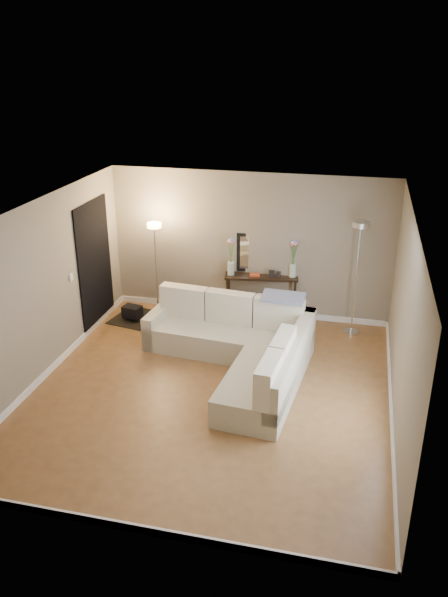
% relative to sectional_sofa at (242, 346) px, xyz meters
% --- Properties ---
extents(floor, '(5.00, 5.50, 0.01)m').
position_rel_sectional_sofa_xyz_m(floor, '(-0.28, -0.79, -0.35)').
color(floor, brown).
rests_on(floor, ground).
extents(ceiling, '(5.00, 5.50, 0.01)m').
position_rel_sectional_sofa_xyz_m(ceiling, '(-0.28, -0.79, 2.26)').
color(ceiling, white).
rests_on(ceiling, ground).
extents(wall_back, '(5.00, 0.02, 2.60)m').
position_rel_sectional_sofa_xyz_m(wall_back, '(-0.28, 1.97, 0.96)').
color(wall_back, gray).
rests_on(wall_back, ground).
extents(wall_front, '(5.00, 0.02, 2.60)m').
position_rel_sectional_sofa_xyz_m(wall_front, '(-0.28, -3.55, 0.96)').
color(wall_front, gray).
rests_on(wall_front, ground).
extents(wall_left, '(0.02, 5.50, 2.60)m').
position_rel_sectional_sofa_xyz_m(wall_left, '(-2.79, -0.79, 0.96)').
color(wall_left, gray).
rests_on(wall_left, ground).
extents(wall_right, '(0.02, 5.50, 2.60)m').
position_rel_sectional_sofa_xyz_m(wall_right, '(2.23, -0.79, 0.96)').
color(wall_right, gray).
rests_on(wall_right, ground).
extents(baseboard_back, '(5.00, 0.03, 0.10)m').
position_rel_sectional_sofa_xyz_m(baseboard_back, '(-0.28, 1.94, -0.29)').
color(baseboard_back, white).
rests_on(baseboard_back, ground).
extents(baseboard_front, '(5.00, 0.03, 0.10)m').
position_rel_sectional_sofa_xyz_m(baseboard_front, '(-0.28, -3.53, -0.29)').
color(baseboard_front, white).
rests_on(baseboard_front, ground).
extents(baseboard_left, '(0.03, 5.50, 0.10)m').
position_rel_sectional_sofa_xyz_m(baseboard_left, '(-2.77, -0.79, -0.29)').
color(baseboard_left, white).
rests_on(baseboard_left, ground).
extents(baseboard_right, '(0.03, 5.50, 0.10)m').
position_rel_sectional_sofa_xyz_m(baseboard_right, '(2.20, -0.79, -0.29)').
color(baseboard_right, white).
rests_on(baseboard_right, ground).
extents(doorway, '(0.02, 1.20, 2.20)m').
position_rel_sectional_sofa_xyz_m(doorway, '(-2.76, 0.91, 0.76)').
color(doorway, black).
rests_on(doorway, ground).
extents(switch_plate, '(0.02, 0.08, 0.12)m').
position_rel_sectional_sofa_xyz_m(switch_plate, '(-2.76, 0.06, 0.86)').
color(switch_plate, white).
rests_on(switch_plate, ground).
extents(sectional_sofa, '(2.70, 2.74, 0.93)m').
position_rel_sectional_sofa_xyz_m(sectional_sofa, '(0.00, 0.00, 0.00)').
color(sectional_sofa, '#C0B89C').
rests_on(sectional_sofa, floor).
extents(throw_blanket, '(0.68, 0.41, 0.09)m').
position_rel_sectional_sofa_xyz_m(throw_blanket, '(0.52, 0.60, 0.61)').
color(throw_blanket, gray).
rests_on(throw_blanket, sectional_sofa).
extents(console_table, '(1.33, 0.52, 0.79)m').
position_rel_sectional_sofa_xyz_m(console_table, '(-0.11, 1.84, 0.11)').
color(console_table, black).
rests_on(console_table, floor).
extents(leaning_mirror, '(0.91, 0.16, 0.71)m').
position_rel_sectional_sofa_xyz_m(leaning_mirror, '(-0.06, 2.01, 0.82)').
color(leaning_mirror, black).
rests_on(leaning_mirror, console_table).
extents(table_decor, '(0.55, 0.14, 0.13)m').
position_rel_sectional_sofa_xyz_m(table_decor, '(-0.03, 1.81, 0.49)').
color(table_decor, '#C04622').
rests_on(table_decor, console_table).
extents(flower_vase_left, '(0.15, 0.13, 0.68)m').
position_rel_sectional_sofa_xyz_m(flower_vase_left, '(-0.58, 1.77, 0.74)').
color(flower_vase_left, silver).
rests_on(flower_vase_left, console_table).
extents(flower_vase_right, '(0.15, 0.13, 0.68)m').
position_rel_sectional_sofa_xyz_m(flower_vase_right, '(0.51, 1.92, 0.74)').
color(flower_vase_right, silver).
rests_on(flower_vase_right, console_table).
extents(floor_lamp_lit, '(0.29, 0.29, 1.73)m').
position_rel_sectional_sofa_xyz_m(floor_lamp_lit, '(-1.88, 1.51, 0.88)').
color(floor_lamp_lit, silver).
rests_on(floor_lamp_lit, floor).
extents(floor_lamp_unlit, '(0.32, 0.32, 1.97)m').
position_rel_sectional_sofa_xyz_m(floor_lamp_unlit, '(1.60, 1.55, 1.05)').
color(floor_lamp_unlit, silver).
rests_on(floor_lamp_unlit, floor).
extents(charcoal_rug, '(1.26, 1.04, 0.02)m').
position_rel_sectional_sofa_xyz_m(charcoal_rug, '(-2.04, 1.21, -0.33)').
color(charcoal_rug, black).
rests_on(charcoal_rug, floor).
extents(black_bag, '(0.36, 0.28, 0.21)m').
position_rel_sectional_sofa_xyz_m(black_bag, '(-2.24, 1.15, -0.17)').
color(black_bag, black).
rests_on(black_bag, charcoal_rug).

